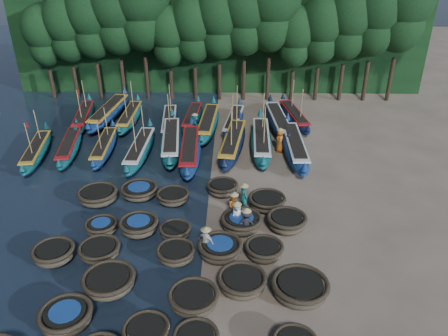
{
  "coord_description": "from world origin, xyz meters",
  "views": [
    {
      "loc": [
        1.39,
        -20.51,
        13.78
      ],
      "look_at": [
        0.9,
        3.19,
        1.3
      ],
      "focal_mm": 35.0,
      "sensor_mm": 36.0,
      "label": 1
    }
  ],
  "objects_px": {
    "long_boat_4": "(171,141)",
    "long_boat_5": "(190,150)",
    "coracle_15": "(101,227)",
    "coracle_9": "(300,288)",
    "coracle_24": "(267,201)",
    "long_boat_3": "(140,149)",
    "coracle_20": "(98,196)",
    "fisherman_0": "(237,214)",
    "long_boat_7": "(261,141)",
    "coracle_6": "(109,281)",
    "long_boat_12": "(169,122)",
    "long_boat_8": "(294,146)",
    "fisherman_5": "(195,124)",
    "long_boat_15": "(234,121)",
    "fisherman_6": "(280,140)",
    "coracle_21": "(139,191)",
    "coracle_2": "(146,332)",
    "long_boat_10": "(109,112)",
    "coracle_5": "(66,317)",
    "fisherman_1": "(244,196)",
    "coracle_8": "(242,282)",
    "fisherman_3": "(246,223)",
    "coracle_14": "(264,250)",
    "coracle_18": "(241,222)",
    "fisherman_2": "(234,205)",
    "long_boat_11": "(130,117)",
    "coracle_22": "(173,197)",
    "long_boat_1": "(69,146)",
    "coracle_16": "(139,226)",
    "long_boat_16": "(278,121)",
    "long_boat_14": "(208,123)",
    "long_boat_17": "(294,116)",
    "coracle_19": "(287,222)",
    "coracle_11": "(100,250)",
    "long_boat_13": "(193,118)",
    "coracle_12": "(176,253)",
    "long_boat_9": "(84,117)",
    "fisherman_4": "(206,240)",
    "coracle_17": "(175,231)",
    "long_boat_2": "(104,146)",
    "coracle_13": "(220,249)",
    "coracle_7": "(194,299)"
  },
  "relations": [
    {
      "from": "coracle_17",
      "to": "long_boat_3",
      "type": "bearing_deg",
      "value": 111.02
    },
    {
      "from": "coracle_12",
      "to": "long_boat_16",
      "type": "distance_m",
      "value": 17.95
    },
    {
      "from": "coracle_2",
      "to": "long_boat_10",
      "type": "relative_size",
      "value": 0.24
    },
    {
      "from": "coracle_5",
      "to": "fisherman_5",
      "type": "bearing_deg",
      "value": 79.56
    },
    {
      "from": "long_boat_12",
      "to": "long_boat_1",
      "type": "bearing_deg",
      "value": -149.33
    },
    {
      "from": "coracle_9",
      "to": "fisherman_1",
      "type": "height_order",
      "value": "fisherman_1"
    },
    {
      "from": "coracle_11",
      "to": "long_boat_13",
      "type": "height_order",
      "value": "long_boat_13"
    },
    {
      "from": "long_boat_14",
      "to": "long_boat_17",
      "type": "height_order",
      "value": "long_boat_17"
    },
    {
      "from": "long_boat_2",
      "to": "coracle_7",
      "type": "bearing_deg",
      "value": -66.03
    },
    {
      "from": "coracle_5",
      "to": "long_boat_4",
      "type": "height_order",
      "value": "long_boat_4"
    },
    {
      "from": "coracle_17",
      "to": "coracle_18",
      "type": "distance_m",
      "value": 3.5
    },
    {
      "from": "fisherman_2",
      "to": "fisherman_1",
      "type": "bearing_deg",
      "value": 36.37
    },
    {
      "from": "long_boat_9",
      "to": "fisherman_3",
      "type": "relative_size",
      "value": 4.22
    },
    {
      "from": "coracle_2",
      "to": "coracle_16",
      "type": "height_order",
      "value": "coracle_16"
    },
    {
      "from": "coracle_18",
      "to": "long_boat_8",
      "type": "height_order",
      "value": "long_boat_8"
    },
    {
      "from": "coracle_20",
      "to": "fisherman_2",
      "type": "xyz_separation_m",
      "value": [
        7.97,
        -1.46,
        0.37
      ]
    },
    {
      "from": "long_boat_10",
      "to": "fisherman_2",
      "type": "bearing_deg",
      "value": -48.32
    },
    {
      "from": "fisherman_6",
      "to": "coracle_21",
      "type": "bearing_deg",
      "value": -50.9
    },
    {
      "from": "long_boat_5",
      "to": "fisherman_5",
      "type": "xyz_separation_m",
      "value": [
        0.04,
        4.22,
        0.28
      ]
    },
    {
      "from": "coracle_13",
      "to": "long_boat_8",
      "type": "bearing_deg",
      "value": 66.7
    },
    {
      "from": "coracle_9",
      "to": "coracle_16",
      "type": "height_order",
      "value": "coracle_9"
    },
    {
      "from": "long_boat_11",
      "to": "long_boat_12",
      "type": "bearing_deg",
      "value": -18.21
    },
    {
      "from": "long_boat_4",
      "to": "long_boat_5",
      "type": "bearing_deg",
      "value": -50.05
    },
    {
      "from": "coracle_15",
      "to": "coracle_9",
      "type": "bearing_deg",
      "value": -24.31
    },
    {
      "from": "coracle_14",
      "to": "long_boat_8",
      "type": "relative_size",
      "value": 0.21
    },
    {
      "from": "fisherman_4",
      "to": "long_boat_2",
      "type": "bearing_deg",
      "value": -19.32
    },
    {
      "from": "coracle_24",
      "to": "fisherman_1",
      "type": "relative_size",
      "value": 1.24
    },
    {
      "from": "coracle_2",
      "to": "fisherman_3",
      "type": "distance_m",
      "value": 7.79
    },
    {
      "from": "coracle_19",
      "to": "coracle_24",
      "type": "bearing_deg",
      "value": 113.78
    },
    {
      "from": "coracle_19",
      "to": "long_boat_3",
      "type": "relative_size",
      "value": 0.3
    },
    {
      "from": "coracle_8",
      "to": "fisherman_5",
      "type": "relative_size",
      "value": 1.44
    },
    {
      "from": "coracle_2",
      "to": "coracle_20",
      "type": "relative_size",
      "value": 0.92
    },
    {
      "from": "long_boat_14",
      "to": "long_boat_17",
      "type": "relative_size",
      "value": 1.11
    },
    {
      "from": "coracle_24",
      "to": "long_boat_3",
      "type": "relative_size",
      "value": 0.28
    },
    {
      "from": "coracle_5",
      "to": "long_boat_11",
      "type": "xyz_separation_m",
      "value": [
        -2.08,
        21.8,
        0.07
      ]
    },
    {
      "from": "long_boat_12",
      "to": "fisherman_2",
      "type": "bearing_deg",
      "value": -73.01
    },
    {
      "from": "long_boat_14",
      "to": "fisherman_0",
      "type": "distance_m",
      "value": 13.75
    },
    {
      "from": "coracle_20",
      "to": "fisherman_0",
      "type": "distance_m",
      "value": 8.44
    },
    {
      "from": "coracle_20",
      "to": "long_boat_7",
      "type": "distance_m",
      "value": 12.61
    },
    {
      "from": "long_boat_8",
      "to": "fisherman_5",
      "type": "bearing_deg",
      "value": 153.91
    },
    {
      "from": "long_boat_11",
      "to": "fisherman_4",
      "type": "relative_size",
      "value": 4.39
    },
    {
      "from": "coracle_18",
      "to": "fisherman_5",
      "type": "height_order",
      "value": "fisherman_5"
    },
    {
      "from": "long_boat_12",
      "to": "fisherman_0",
      "type": "xyz_separation_m",
      "value": [
        5.43,
        -13.77,
        0.29
      ]
    },
    {
      "from": "coracle_2",
      "to": "coracle_21",
      "type": "bearing_deg",
      "value": 102.4
    },
    {
      "from": "coracle_6",
      "to": "long_boat_12",
      "type": "relative_size",
      "value": 0.36
    },
    {
      "from": "long_boat_1",
      "to": "long_boat_7",
      "type": "distance_m",
      "value": 13.94
    },
    {
      "from": "coracle_22",
      "to": "coracle_21",
      "type": "bearing_deg",
      "value": 164.05
    },
    {
      "from": "long_boat_15",
      "to": "long_boat_16",
      "type": "bearing_deg",
      "value": 7.25
    },
    {
      "from": "long_boat_12",
      "to": "long_boat_15",
      "type": "height_order",
      "value": "long_boat_12"
    },
    {
      "from": "coracle_18",
      "to": "coracle_24",
      "type": "relative_size",
      "value": 0.98
    }
  ]
}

